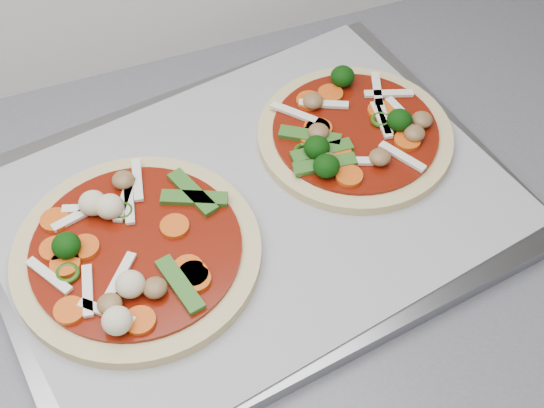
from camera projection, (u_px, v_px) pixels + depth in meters
name	position (u px, v px, depth m)	size (l,w,h in m)	color
countertop	(111.00, 335.00, 0.63)	(3.60, 0.60, 0.04)	slate
baking_tray	(251.00, 209.00, 0.68)	(0.46, 0.34, 0.01)	gray
parchment	(251.00, 203.00, 0.68)	(0.44, 0.32, 0.00)	#9D9DA1
pizza_left	(134.00, 251.00, 0.63)	(0.22, 0.22, 0.04)	tan
pizza_right	(353.00, 134.00, 0.72)	(0.23, 0.23, 0.03)	tan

